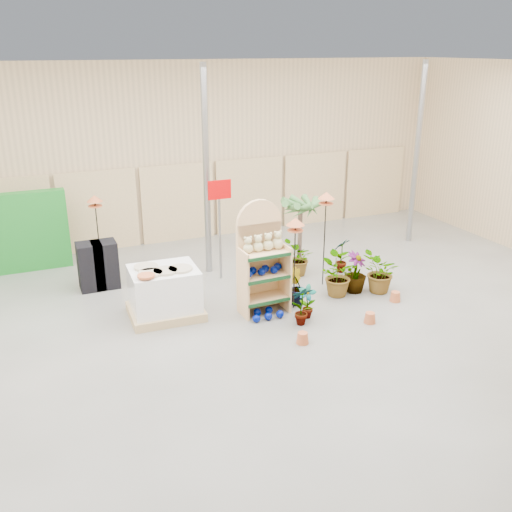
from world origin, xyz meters
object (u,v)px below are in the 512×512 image
(pallet_stack, at_px, (165,293))
(potted_plant_2, at_px, (336,275))
(bird_table_front, at_px, (295,225))
(display_shelf, at_px, (261,261))

(pallet_stack, height_order, potted_plant_2, pallet_stack)
(pallet_stack, xyz_separation_m, bird_table_front, (2.38, -0.64, 1.22))
(bird_table_front, xyz_separation_m, potted_plant_2, (1.05, 0.20, -1.26))
(display_shelf, relative_size, potted_plant_2, 2.50)
(pallet_stack, relative_size, potted_plant_2, 1.59)
(pallet_stack, bearing_deg, display_shelf, -11.34)
(potted_plant_2, bearing_deg, bird_table_front, -169.03)
(potted_plant_2, bearing_deg, pallet_stack, 172.79)
(display_shelf, height_order, potted_plant_2, display_shelf)
(bird_table_front, distance_m, potted_plant_2, 1.65)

